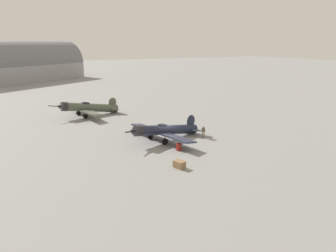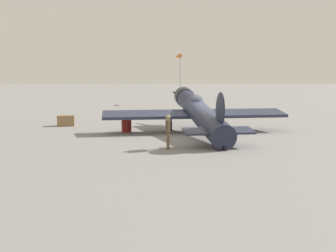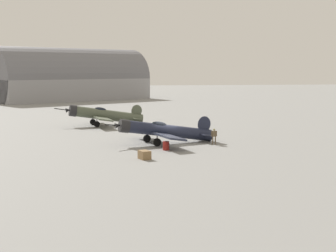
{
  "view_description": "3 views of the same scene",
  "coord_description": "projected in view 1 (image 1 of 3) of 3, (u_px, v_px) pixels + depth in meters",
  "views": [
    {
      "loc": [
        -35.33,
        18.7,
        12.24
      ],
      "look_at": [
        0.0,
        0.0,
        1.8
      ],
      "focal_mm": 34.09,
      "sensor_mm": 36.0,
      "label": 1
    },
    {
      "loc": [
        -0.53,
        -21.38,
        3.31
      ],
      "look_at": [
        -1.58,
        -4.47,
        1.1
      ],
      "focal_mm": 39.27,
      "sensor_mm": 36.0,
      "label": 2
    },
    {
      "loc": [
        -53.57,
        9.12,
        7.57
      ],
      "look_at": [
        0.0,
        0.0,
        1.8
      ],
      "focal_mm": 57.02,
      "sensor_mm": 36.0,
      "label": 3
    }
  ],
  "objects": [
    {
      "name": "airplane_mid_apron",
      "position": [
        88.0,
        108.0,
        54.75
      ],
      "size": [
        10.7,
        11.98,
        2.94
      ],
      "rotation": [
        0.0,
        0.0,
        1.71
      ],
      "color": "#4C5442",
      "rests_on": "ground_plane"
    },
    {
      "name": "ground_plane",
      "position": [
        168.0,
        139.0,
        41.77
      ],
      "size": [
        400.0,
        400.0,
        0.0
      ],
      "primitive_type": "plane",
      "color": "gray"
    },
    {
      "name": "distant_hangar",
      "position": [
        24.0,
        67.0,
        105.45
      ],
      "size": [
        33.8,
        41.47,
        15.21
      ],
      "rotation": [
        0.0,
        0.0,
        2.13
      ],
      "color": "#939399",
      "rests_on": "ground_plane"
    },
    {
      "name": "ground_crew_mechanic",
      "position": [
        203.0,
        131.0,
        42.19
      ],
      "size": [
        0.28,
        0.63,
        1.62
      ],
      "rotation": [
        0.0,
        0.0,
        3.27
      ],
      "color": "brown",
      "rests_on": "ground_plane"
    },
    {
      "name": "equipment_crate",
      "position": [
        179.0,
        164.0,
        32.15
      ],
      "size": [
        1.32,
        1.08,
        0.74
      ],
      "rotation": [
        0.0,
        0.0,
        0.28
      ],
      "color": "olive",
      "rests_on": "ground_plane"
    },
    {
      "name": "airplane_foreground",
      "position": [
        165.0,
        130.0,
        41.11
      ],
      "size": [
        11.4,
        11.5,
        2.78
      ],
      "rotation": [
        0.0,
        0.0,
        1.78
      ],
      "color": "#1E2338",
      "rests_on": "ground_plane"
    },
    {
      "name": "fuel_drum",
      "position": [
        179.0,
        147.0,
        37.39
      ],
      "size": [
        0.65,
        0.65,
        0.83
      ],
      "color": "maroon",
      "rests_on": "ground_plane"
    }
  ]
}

